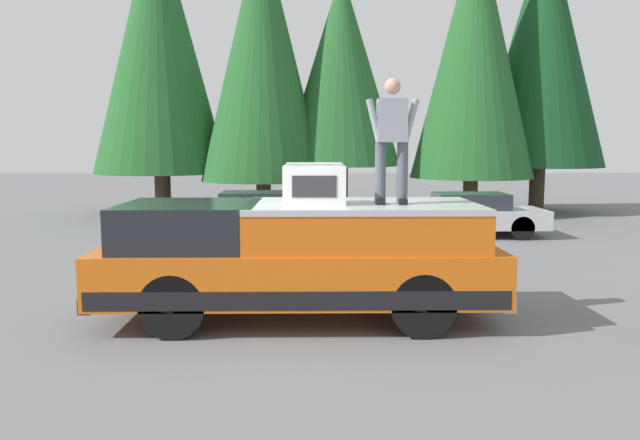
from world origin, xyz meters
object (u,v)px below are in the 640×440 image
(compressor_unit, at_px, (314,184))
(parked_car_silver, at_px, (467,215))
(person_on_truck_bed, at_px, (392,138))
(parked_car_maroon, at_px, (253,213))
(pickup_truck, at_px, (300,258))

(compressor_unit, height_order, parked_car_silver, compressor_unit)
(compressor_unit, xyz_separation_m, person_on_truck_bed, (-0.03, -1.05, 0.62))
(person_on_truck_bed, height_order, parked_car_silver, person_on_truck_bed)
(parked_car_silver, distance_m, parked_car_maroon, 5.84)
(compressor_unit, distance_m, parked_car_silver, 9.15)
(person_on_truck_bed, distance_m, parked_car_silver, 8.88)
(compressor_unit, height_order, parked_car_maroon, compressor_unit)
(person_on_truck_bed, xyz_separation_m, parked_car_silver, (8.08, -3.11, -1.97))
(parked_car_silver, bearing_deg, parked_car_maroon, 84.43)
(pickup_truck, xyz_separation_m, compressor_unit, (-0.13, -0.20, 1.05))
(pickup_truck, distance_m, parked_car_silver, 9.04)
(compressor_unit, bearing_deg, person_on_truck_bed, -91.88)
(compressor_unit, relative_size, person_on_truck_bed, 0.50)
(person_on_truck_bed, bearing_deg, parked_car_silver, -21.07)
(person_on_truck_bed, distance_m, parked_car_maroon, 9.27)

